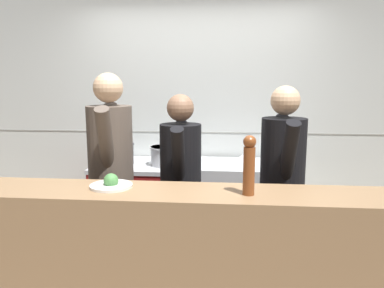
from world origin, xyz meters
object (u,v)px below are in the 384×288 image
object	(u,v)px
mixing_bowl_steel	(243,158)
chef_sous	(181,184)
oven_range	(147,205)
chef_head_cook	(111,171)
plated_dish_main	(111,184)
sauce_pot	(167,155)
chef_line	(282,182)
stock_pot	(121,153)
pepper_mill	(249,164)

from	to	relation	value
mixing_bowl_steel	chef_sous	world-z (taller)	chef_sous
oven_range	chef_head_cook	world-z (taller)	chef_head_cook
oven_range	chef_head_cook	distance (m)	0.94
plated_dish_main	chef_sous	world-z (taller)	chef_sous
sauce_pot	mixing_bowl_steel	bearing A→B (deg)	8.26
oven_range	chef_head_cook	bearing A→B (deg)	-99.02
sauce_pot	chef_head_cook	size ratio (longest dim) A/B	0.19
plated_dish_main	chef_line	distance (m)	1.30
stock_pot	pepper_mill	distance (m)	1.83
stock_pot	sauce_pot	xyz separation A→B (m)	(0.46, -0.01, -0.01)
chef_line	pepper_mill	bearing A→B (deg)	-117.37
sauce_pot	chef_line	world-z (taller)	chef_line
chef_head_cook	chef_sous	world-z (taller)	chef_head_cook
sauce_pot	pepper_mill	bearing A→B (deg)	-62.10
pepper_mill	mixing_bowl_steel	bearing A→B (deg)	88.81
stock_pot	sauce_pot	size ratio (longest dim) A/B	0.80
oven_range	chef_line	size ratio (longest dim) A/B	0.60
pepper_mill	chef_head_cook	xyz separation A→B (m)	(-1.06, 0.66, -0.23)
mixing_bowl_steel	chef_head_cook	bearing A→B (deg)	-143.41
oven_range	mixing_bowl_steel	bearing A→B (deg)	3.43
plated_dish_main	chef_sous	xyz separation A→B (m)	(0.39, 0.57, -0.15)
sauce_pot	mixing_bowl_steel	distance (m)	0.76
pepper_mill	chef_line	bearing A→B (deg)	64.99
oven_range	plated_dish_main	size ratio (longest dim) A/B	3.65
mixing_bowl_steel	plated_dish_main	world-z (taller)	plated_dish_main
stock_pot	chef_head_cook	size ratio (longest dim) A/B	0.15
plated_dish_main	chef_line	xyz separation A→B (m)	(1.18, 0.55, -0.11)
oven_range	plated_dish_main	distance (m)	1.46
chef_sous	mixing_bowl_steel	bearing A→B (deg)	54.86
stock_pot	mixing_bowl_steel	xyz separation A→B (m)	(1.22, 0.10, -0.05)
mixing_bowl_steel	chef_head_cook	size ratio (longest dim) A/B	0.13
stock_pot	chef_sous	world-z (taller)	chef_sous
mixing_bowl_steel	plated_dish_main	bearing A→B (deg)	-123.31
stock_pot	mixing_bowl_steel	distance (m)	1.22
oven_range	mixing_bowl_steel	world-z (taller)	mixing_bowl_steel
chef_head_cook	chef_line	size ratio (longest dim) A/B	1.06
plated_dish_main	chef_sous	distance (m)	0.71
mixing_bowl_steel	chef_sous	distance (m)	0.97
oven_range	mixing_bowl_steel	distance (m)	1.10
pepper_mill	sauce_pot	bearing A→B (deg)	117.90
oven_range	plated_dish_main	bearing A→B (deg)	-87.33
chef_head_cook	oven_range	bearing A→B (deg)	71.81
pepper_mill	chef_sous	bearing A→B (deg)	127.02
stock_pot	chef_sous	distance (m)	1.00
sauce_pot	pepper_mill	world-z (taller)	pepper_mill
mixing_bowl_steel	chef_sous	bearing A→B (deg)	-122.82
stock_pot	oven_range	bearing A→B (deg)	9.54
sauce_pot	mixing_bowl_steel	world-z (taller)	sauce_pot
stock_pot	chef_head_cook	distance (m)	0.72
stock_pot	chef_line	distance (m)	1.66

